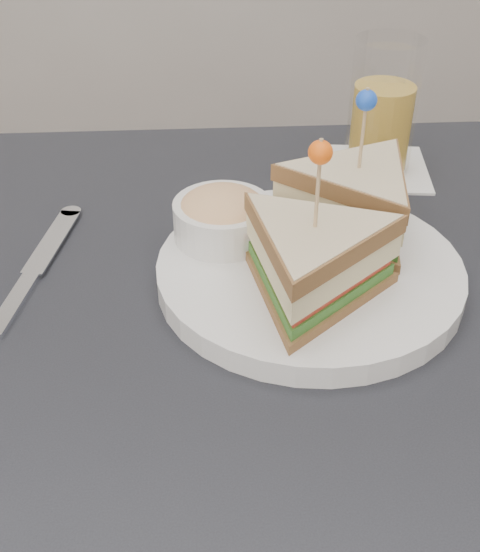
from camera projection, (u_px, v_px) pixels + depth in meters
name	position (u px, v px, depth m)	size (l,w,h in m)	color
table	(229.00, 403.00, 0.59)	(0.80, 0.80, 0.75)	black
plate_meal	(318.00, 237.00, 0.58)	(0.31, 0.31, 0.16)	white
cutlery_knife	(35.00, 269.00, 0.61)	(0.05, 0.20, 0.01)	silver
drink_set	(382.00, 115.00, 0.74)	(0.13, 0.13, 0.15)	white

